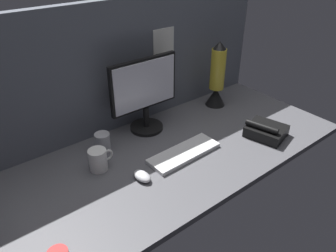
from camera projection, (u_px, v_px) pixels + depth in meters
The scene contains 9 objects.
ground_plane at pixel (170, 153), 161.58cm from camera, with size 180.00×80.00×3.00cm, color #515156.
cubicle_wall_back at pixel (125, 65), 168.69cm from camera, with size 180.00×5.50×66.92cm.
monitor at pixel (145, 92), 168.10cm from camera, with size 39.02×18.00×39.77cm.
keyboard at pixel (184, 153), 157.70cm from camera, with size 37.00×13.00×2.00cm, color silver.
mouse at pixel (142, 176), 141.81cm from camera, with size 5.60×9.60×3.40cm, color silver.
mug_ceramic_white at pixel (98, 160), 146.17cm from camera, with size 11.82×8.24×10.38cm.
mug_steel at pixel (103, 142), 159.28cm from camera, with size 7.50×7.50×9.27cm.
lava_lamp at pixel (217, 79), 195.01cm from camera, with size 12.22×12.22×39.98cm.
desk_phone at pixel (266, 131), 171.07cm from camera, with size 21.32×22.74×8.80cm.
Camera 1 is at (-81.55, -102.61, 93.98)cm, focal length 34.74 mm.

